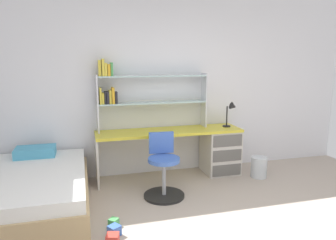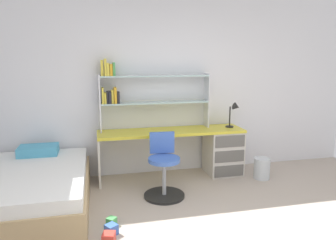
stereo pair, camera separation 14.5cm
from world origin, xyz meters
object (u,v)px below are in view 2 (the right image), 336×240
bookshelf_hutch (139,90)px  toy_block_blue_3 (111,229)px  desk_lamp (235,111)px  desk (208,148)px  toy_block_red_0 (109,239)px  toy_block_green_5 (112,221)px  swivel_chair (164,172)px  bed_platform (31,190)px  waste_bin (262,168)px

bookshelf_hutch → toy_block_blue_3: (-0.52, -1.54, -1.24)m
toy_block_blue_3 → desk_lamp: bearing=35.4°
desk → toy_block_red_0: desk is taller
toy_block_blue_3 → toy_block_red_0: bearing=-101.1°
desk → toy_block_blue_3: (-1.53, -1.39, -0.35)m
desk → toy_block_green_5: bearing=-141.3°
swivel_chair → bed_platform: 1.58m
swivel_chair → toy_block_blue_3: 1.08m
toy_block_green_5 → swivel_chair: bearing=40.8°
toy_block_red_0 → desk_lamp: bearing=38.1°
bed_platform → toy_block_red_0: bed_platform is taller
toy_block_blue_3 → bookshelf_hutch: bearing=71.5°
toy_block_red_0 → toy_block_blue_3: bearing=78.9°
desk_lamp → swivel_chair: 1.50m
bed_platform → desk_lamp: bearing=12.3°
desk_lamp → toy_block_green_5: desk_lamp is taller
bed_platform → waste_bin: (3.11, 0.28, -0.08)m
desk_lamp → bed_platform: bearing=-167.7°
swivel_chair → desk: bearing=36.9°
toy_block_red_0 → bed_platform: bearing=132.3°
desk_lamp → toy_block_green_5: bearing=-148.1°
desk_lamp → toy_block_red_0: desk_lamp is taller
desk → swivel_chair: bearing=-143.1°
desk → toy_block_green_5: desk is taller
desk_lamp → bookshelf_hutch: bearing=173.1°
waste_bin → toy_block_blue_3: 2.47m
swivel_chair → toy_block_red_0: (-0.74, -0.94, -0.26)m
desk → bed_platform: bearing=-165.1°
bed_platform → waste_bin: 3.12m
toy_block_green_5 → desk_lamp: bearing=31.9°
desk → waste_bin: 0.83m
bookshelf_hutch → bed_platform: size_ratio=0.88×
desk_lamp → bed_platform: 2.96m
bed_platform → toy_block_blue_3: 1.17m
desk → toy_block_red_0: size_ratio=18.56×
bed_platform → toy_block_green_5: (0.88, -0.58, -0.19)m
bookshelf_hutch → swivel_chair: 1.25m
bed_platform → toy_block_red_0: bearing=-47.7°
toy_block_blue_3 → swivel_chair: bearing=47.8°
desk → swivel_chair: size_ratio=2.63×
toy_block_green_5 → toy_block_red_0: bearing=-97.1°
swivel_chair → desk_lamp: bearing=25.9°
bed_platform → toy_block_blue_3: bearing=-40.9°
swivel_chair → toy_block_red_0: size_ratio=7.04×
toy_block_red_0 → waste_bin: bearing=28.0°
desk_lamp → toy_block_red_0: size_ratio=3.35×
bookshelf_hutch → waste_bin: 2.12m
swivel_chair → bed_platform: swivel_chair is taller
bookshelf_hutch → waste_bin: bookshelf_hutch is taller
desk → toy_block_blue_3: desk is taller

